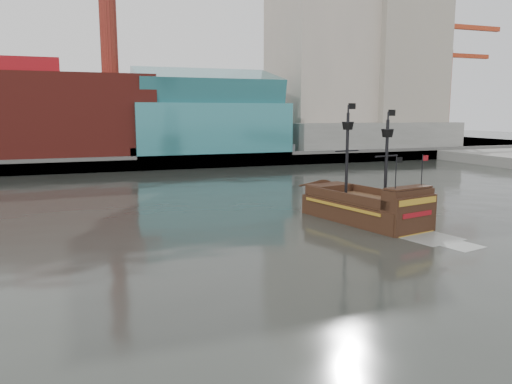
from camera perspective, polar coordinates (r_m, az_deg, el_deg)
name	(u,v)px	position (r m, az deg, el deg)	size (l,w,h in m)	color
ground	(333,273)	(33.22, 8.81, -9.12)	(400.00, 400.00, 0.00)	#242722
promenade_far	(143,152)	(120.89, -12.76, 4.48)	(220.00, 60.00, 2.00)	slate
seawall	(165,163)	(91.80, -10.36, 3.33)	(220.00, 1.00, 2.60)	#4C4C49
skyline	(168,46)	(114.87, -10.01, 16.10)	(149.00, 45.00, 62.00)	brown
crane_a	(447,79)	(144.65, 20.98, 12.02)	(22.50, 4.00, 32.25)	slate
crane_b	(449,94)	(158.32, 21.17, 10.42)	(19.10, 4.00, 26.25)	slate
pirate_ship	(365,210)	(48.67, 12.35, -2.05)	(8.08, 16.67, 11.99)	black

